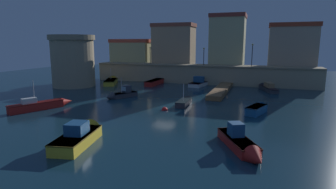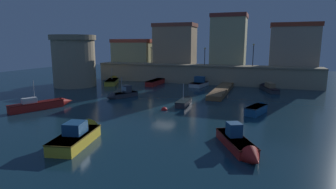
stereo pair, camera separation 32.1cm
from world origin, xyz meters
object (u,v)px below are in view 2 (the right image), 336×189
at_px(moored_boat_6, 43,104).
at_px(quay_lamp_1, 205,53).
at_px(moored_boat_1, 268,87).
at_px(quay_lamp_0, 151,52).
at_px(moored_boat_9, 185,101).
at_px(moored_boat_2, 113,81).
at_px(mooring_buoy_2, 219,97).
at_px(quay_lamp_2, 253,51).
at_px(moored_boat_5, 201,83).
at_px(moored_boat_7, 240,145).
at_px(fortress_tower, 74,61).
at_px(moored_boat_3, 81,134).
at_px(moored_boat_8, 157,81).
at_px(mooring_buoy_1, 82,123).
at_px(moored_boat_4, 258,109).
at_px(moored_boat_0, 121,94).
at_px(mooring_buoy_0, 164,110).

bearing_deg(moored_boat_6, quay_lamp_1, -1.72).
bearing_deg(moored_boat_1, quay_lamp_0, 60.09).
bearing_deg(moored_boat_9, moored_boat_2, 53.00).
height_order(moored_boat_2, mooring_buoy_2, moored_boat_2).
bearing_deg(quay_lamp_2, moored_boat_1, -58.37).
height_order(moored_boat_5, moored_boat_7, moored_boat_5).
distance_m(fortress_tower, moored_boat_2, 7.53).
bearing_deg(moored_boat_6, moored_boat_9, -37.67).
bearing_deg(quay_lamp_2, moored_boat_3, -107.70).
height_order(quay_lamp_2, moored_boat_6, quay_lamp_2).
xyz_separation_m(moored_boat_1, moored_boat_8, (-18.43, 0.67, 0.00)).
bearing_deg(moored_boat_2, moored_boat_6, 165.98).
xyz_separation_m(fortress_tower, mooring_buoy_1, (14.80, -18.17, -4.28)).
xyz_separation_m(fortress_tower, mooring_buoy_2, (24.38, -1.43, -4.28)).
relative_size(moored_boat_1, moored_boat_9, 1.48).
distance_m(quay_lamp_1, moored_boat_4, 22.32).
distance_m(moored_boat_5, mooring_buoy_2, 10.34).
height_order(moored_boat_5, moored_boat_9, moored_boat_9).
bearing_deg(moored_boat_0, moored_boat_5, 177.38).
relative_size(quay_lamp_0, mooring_buoy_0, 4.72).
xyz_separation_m(moored_boat_3, mooring_buoy_0, (2.44, 11.01, -0.53)).
relative_size(moored_boat_3, moored_boat_9, 1.37).
distance_m(quay_lamp_2, moored_boat_3, 34.43).
bearing_deg(fortress_tower, mooring_buoy_1, -50.84).
height_order(quay_lamp_1, moored_boat_5, quay_lamp_1).
height_order(moored_boat_3, moored_boat_4, moored_boat_3).
bearing_deg(quay_lamp_1, moored_boat_3, -93.78).
distance_m(fortress_tower, moored_boat_8, 14.49).
relative_size(moored_boat_2, moored_boat_9, 1.55).
distance_m(moored_boat_2, moored_boat_6, 20.01).
bearing_deg(moored_boat_2, quay_lamp_2, -99.43).
relative_size(moored_boat_2, moored_boat_4, 1.68).
distance_m(moored_boat_5, moored_boat_6, 26.03).
distance_m(moored_boat_2, moored_boat_8, 8.12).
bearing_deg(quay_lamp_0, fortress_tower, -132.27).
bearing_deg(moored_boat_4, mooring_buoy_1, 141.35).
distance_m(fortress_tower, quay_lamp_2, 29.91).
bearing_deg(moored_boat_6, quay_lamp_0, 19.51).
relative_size(moored_boat_6, mooring_buoy_2, 13.43).
distance_m(quay_lamp_2, moored_boat_5, 10.04).
xyz_separation_m(moored_boat_4, moored_boat_5, (-9.76, 16.82, 0.01)).
bearing_deg(moored_boat_3, moored_boat_0, 7.91).
relative_size(fortress_tower, moored_boat_7, 1.46).
relative_size(moored_boat_8, mooring_buoy_2, 14.18).
height_order(quay_lamp_2, moored_boat_0, quay_lamp_2).
height_order(moored_boat_0, moored_boat_8, moored_boat_0).
relative_size(moored_boat_8, mooring_buoy_1, 12.64).
relative_size(quay_lamp_0, mooring_buoy_2, 6.16).
height_order(moored_boat_5, moored_boat_8, moored_boat_5).
bearing_deg(moored_boat_8, quay_lamp_1, -64.84).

